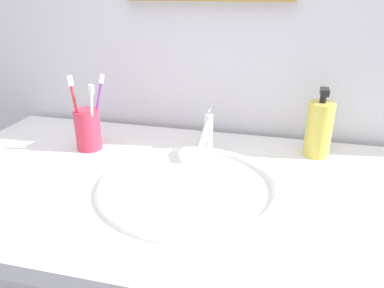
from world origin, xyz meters
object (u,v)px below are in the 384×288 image
at_px(toothbrush_red, 76,109).
at_px(soap_dispenser, 319,129).
at_px(toothbrush_white, 92,113).
at_px(faucet, 207,132).
at_px(toothbrush_cup, 88,130).
at_px(toothbrush_purple, 98,106).

distance_m(toothbrush_red, soap_dispenser, 0.62).
relative_size(toothbrush_white, soap_dispenser, 0.99).
distance_m(faucet, toothbrush_white, 0.30).
xyz_separation_m(faucet, toothbrush_white, (-0.28, -0.07, 0.05)).
height_order(toothbrush_cup, soap_dispenser, soap_dispenser).
bearing_deg(toothbrush_red, toothbrush_white, 8.27).
relative_size(toothbrush_cup, soap_dispenser, 0.60).
xyz_separation_m(toothbrush_purple, toothbrush_red, (-0.03, -0.05, 0.00)).
height_order(toothbrush_red, toothbrush_white, toothbrush_red).
bearing_deg(toothbrush_cup, toothbrush_purple, 51.24).
xyz_separation_m(faucet, toothbrush_red, (-0.32, -0.08, 0.06)).
xyz_separation_m(faucet, toothbrush_cup, (-0.31, -0.05, -0.00)).
bearing_deg(toothbrush_purple, soap_dispenser, 7.55).
xyz_separation_m(toothbrush_red, toothbrush_white, (0.04, 0.01, -0.01)).
bearing_deg(toothbrush_purple, toothbrush_red, -125.55).
relative_size(toothbrush_cup, toothbrush_purple, 0.57).
bearing_deg(toothbrush_white, toothbrush_purple, 96.15).
bearing_deg(faucet, toothbrush_purple, -174.40).
distance_m(toothbrush_red, toothbrush_white, 0.04).
xyz_separation_m(faucet, soap_dispenser, (0.28, 0.05, 0.02)).
relative_size(faucet, soap_dispenser, 0.78).
height_order(faucet, toothbrush_red, toothbrush_red).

